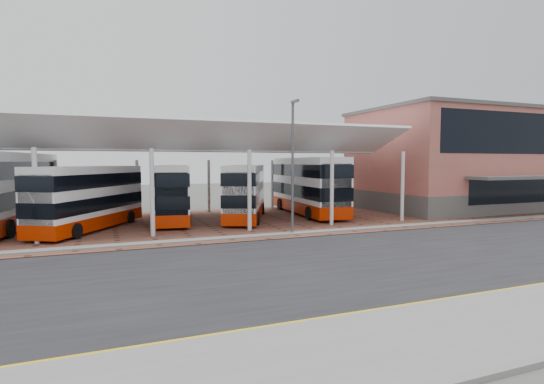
# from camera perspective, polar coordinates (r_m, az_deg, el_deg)

# --- Properties ---
(ground) EXTENTS (140.00, 140.00, 0.00)m
(ground) POSITION_cam_1_polar(r_m,az_deg,el_deg) (19.60, 5.16, -8.98)
(ground) COLOR #4E504B
(road) EXTENTS (120.00, 14.00, 0.02)m
(road) POSITION_cam_1_polar(r_m,az_deg,el_deg) (18.73, 6.57, -9.56)
(road) COLOR black
(road) RESTS_ON ground
(forecourt) EXTENTS (72.00, 16.00, 0.06)m
(forecourt) POSITION_cam_1_polar(r_m,az_deg,el_deg) (32.15, -2.25, -3.81)
(forecourt) COLOR brown
(forecourt) RESTS_ON ground
(sidewalk) EXTENTS (120.00, 4.00, 0.14)m
(sidewalk) POSITION_cam_1_polar(r_m,az_deg,el_deg) (12.59, 24.99, -16.47)
(sidewalk) COLOR slate
(sidewalk) RESTS_ON ground
(north_kerb) EXTENTS (120.00, 0.80, 0.14)m
(north_kerb) POSITION_cam_1_polar(r_m,az_deg,el_deg) (25.15, -1.32, -5.90)
(north_kerb) COLOR slate
(north_kerb) RESTS_ON ground
(yellow_line_near) EXTENTS (120.00, 0.12, 0.01)m
(yellow_line_near) POSITION_cam_1_polar(r_m,az_deg,el_deg) (13.96, 18.79, -14.46)
(yellow_line_near) COLOR yellow
(yellow_line_near) RESTS_ON road
(yellow_line_far) EXTENTS (120.00, 0.12, 0.01)m
(yellow_line_far) POSITION_cam_1_polar(r_m,az_deg,el_deg) (14.18, 17.98, -14.15)
(yellow_line_far) COLOR yellow
(yellow_line_far) RESTS_ON road
(canopy) EXTENTS (37.00, 11.63, 7.07)m
(canopy) POSITION_cam_1_polar(r_m,az_deg,el_deg) (31.08, -17.00, 6.41)
(canopy) COLOR silver
(canopy) RESTS_ON ground
(terminal) EXTENTS (18.40, 14.40, 9.25)m
(terminal) POSITION_cam_1_polar(r_m,az_deg,el_deg) (44.29, 23.86, 4.00)
(terminal) COLOR #53504D
(terminal) RESTS_ON ground
(warehouse) EXTENTS (30.50, 20.50, 10.25)m
(warehouse) POSITION_cam_1_polar(r_m,az_deg,el_deg) (69.99, 32.29, 4.01)
(warehouse) COLOR slate
(warehouse) RESTS_ON ground
(lamp_east) EXTENTS (0.16, 0.90, 8.07)m
(lamp_east) POSITION_cam_1_polar(r_m,az_deg,el_deg) (25.61, 2.81, 3.92)
(lamp_east) COLOR #4F5155
(lamp_east) RESTS_ON ground
(bus_1) EXTENTS (4.85, 12.31, 4.95)m
(bus_1) POSITION_cam_1_polar(r_m,az_deg,el_deg) (32.44, -31.93, 0.08)
(bus_1) COLOR white
(bus_1) RESTS_ON forecourt
(bus_2) EXTENTS (7.04, 9.71, 4.10)m
(bus_2) POSITION_cam_1_polar(r_m,az_deg,el_deg) (29.60, -23.36, -0.79)
(bus_2) COLOR white
(bus_2) RESTS_ON forecourt
(bus_3) EXTENTS (3.72, 10.22, 4.12)m
(bus_3) POSITION_cam_1_polar(r_m,az_deg,el_deg) (32.32, -13.40, -0.17)
(bus_3) COLOR white
(bus_3) RESTS_ON forecourt
(bus_4) EXTENTS (6.14, 10.07, 4.12)m
(bus_4) POSITION_cam_1_polar(r_m,az_deg,el_deg) (32.50, -3.59, -0.05)
(bus_4) COLOR white
(bus_4) RESTS_ON forecourt
(bus_5) EXTENTS (3.75, 11.66, 4.72)m
(bus_5) POSITION_cam_1_polar(r_m,az_deg,el_deg) (35.75, 4.86, 0.80)
(bus_5) COLOR white
(bus_5) RESTS_ON forecourt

